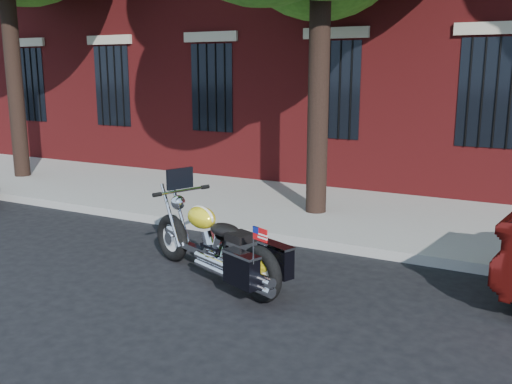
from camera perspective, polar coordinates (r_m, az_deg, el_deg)
The scene contains 4 objects.
ground at distance 8.00m, azimuth -5.30°, elevation -7.07°, with size 120.00×120.00×0.00m, color black.
curb at distance 9.10m, azimuth -0.56°, elevation -4.11°, with size 40.00×0.16×0.15m, color gray.
sidewalk at distance 10.74m, azimuth 4.23°, elevation -1.61°, with size 40.00×3.60×0.15m, color gray.
motorcycle at distance 7.13m, azimuth -3.82°, elevation -5.59°, with size 2.42×1.41×1.34m.
Camera 1 is at (4.16, -6.30, 2.63)m, focal length 40.00 mm.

